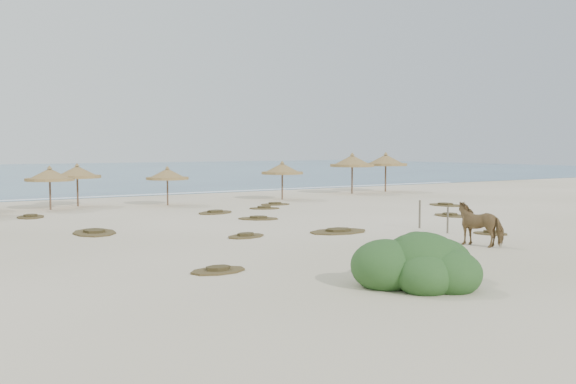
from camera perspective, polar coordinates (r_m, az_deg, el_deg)
name	(u,v)px	position (r m, az deg, el deg)	size (l,w,h in m)	color
ground	(319,238)	(25.45, 2.76, -4.14)	(160.00, 160.00, 0.00)	beige
ocean	(2,173)	(96.67, -24.07, 1.52)	(200.00, 100.00, 0.01)	navy
foam_line	(113,196)	(48.88, -15.26, -0.36)	(70.00, 0.60, 0.01)	white
palapa_2	(50,175)	(39.27, -20.42, 1.40)	(3.58, 3.58, 2.57)	brown
palapa_3	(77,173)	(41.09, -18.23, 1.65)	(3.73, 3.73, 2.65)	brown
palapa_4	(167,175)	(40.41, -10.68, 1.52)	(3.08, 3.08, 2.46)	brown
palapa_5	(282,169)	(44.04, -0.52, 2.03)	(2.92, 2.92, 2.69)	brown
palapa_6	(352,162)	(50.00, 5.73, 2.70)	(4.44, 4.44, 3.21)	brown
palapa_7	(386,161)	(52.57, 8.68, 2.76)	(4.57, 4.57, 3.23)	brown
horse	(481,224)	(24.57, 16.75, -2.74)	(0.85, 1.87, 1.58)	brown
fence_post_near	(448,220)	(27.70, 14.01, -2.45)	(0.08, 0.08, 1.10)	#625A49
fence_post_far	(420,214)	(29.12, 11.63, -1.95)	(0.09, 0.09, 1.26)	#625A49
bush	(421,265)	(17.19, 11.75, -6.38)	(3.63, 3.19, 1.62)	#305A26
scrub_1	(94,232)	(28.11, -16.84, -3.43)	(2.15, 2.94, 0.16)	brown
scrub_2	(246,236)	(25.88, -3.77, -3.90)	(2.01, 1.61, 0.16)	brown
scrub_3	(258,218)	(32.18, -2.66, -2.34)	(2.42, 2.28, 0.16)	brown
scrub_4	(450,215)	(34.68, 14.23, -2.00)	(1.40, 2.07, 0.16)	brown
scrub_5	(446,205)	(40.85, 13.83, -1.11)	(1.68, 2.46, 0.16)	brown
scrub_6	(31,217)	(35.48, -21.91, -2.04)	(1.82, 2.33, 0.16)	brown
scrub_7	(264,208)	(37.57, -2.12, -1.43)	(2.12, 1.82, 0.16)	brown
scrub_9	(338,231)	(27.32, 4.50, -3.48)	(2.72, 1.80, 0.16)	brown
scrub_10	(275,204)	(40.16, -1.15, -1.08)	(2.08, 1.50, 0.16)	brown
scrub_11	(218,270)	(18.81, -6.23, -6.91)	(1.77, 1.20, 0.16)	brown
scrub_12	(491,233)	(27.93, 17.56, -3.49)	(1.44, 1.68, 0.16)	brown
scrub_13	(215,212)	(35.31, -6.47, -1.80)	(2.75, 2.39, 0.16)	brown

